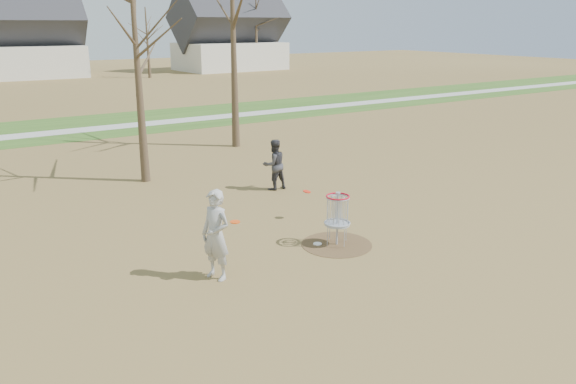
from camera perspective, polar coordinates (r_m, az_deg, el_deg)
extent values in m
plane|color=brown|center=(14.37, 4.96, -5.34)|extent=(160.00, 160.00, 0.00)
cube|color=#2D5119|center=(32.96, -18.19, 6.50)|extent=(160.00, 8.00, 0.01)
cube|color=#9E9E99|center=(32.00, -17.71, 6.28)|extent=(160.00, 1.50, 0.01)
cylinder|color=#47331E|center=(14.37, 4.96, -5.32)|extent=(1.80, 1.80, 0.01)
imported|color=#A4A4A4|center=(12.24, -7.34, -4.37)|extent=(0.71, 0.86, 2.02)
imported|color=#343338|center=(18.82, -1.42, 2.80)|extent=(0.84, 0.66, 1.71)
cylinder|color=white|center=(14.33, 3.01, -5.28)|extent=(0.22, 0.22, 0.02)
cylinder|color=red|center=(15.91, 1.93, 0.05)|extent=(0.22, 0.22, 0.08)
cylinder|color=#F74B0D|center=(12.19, -5.40, -3.04)|extent=(0.22, 0.22, 0.02)
cylinder|color=#9EA3AD|center=(14.13, 5.03, -2.80)|extent=(0.05, 0.05, 1.35)
cylinder|color=#9EA3AD|center=(14.18, 5.02, -3.28)|extent=(0.64, 0.64, 0.04)
torus|color=#9EA3AD|center=(13.95, 5.09, -0.57)|extent=(0.60, 0.60, 0.04)
torus|color=red|center=(13.94, 5.09, -0.44)|extent=(0.60, 0.60, 0.04)
cone|color=#382B1E|center=(20.02, -15.00, 11.49)|extent=(0.32, 0.32, 7.50)
cone|color=#382B1E|center=(25.37, -5.55, 14.09)|extent=(0.36, 0.36, 8.50)
cone|color=#382B1E|center=(60.95, -14.08, 14.47)|extent=(0.32, 0.32, 7.00)
cone|color=#382B1E|center=(68.63, -3.23, 15.75)|extent=(0.38, 0.38, 8.50)
cube|color=silver|center=(65.37, -24.54, 11.95)|extent=(10.24, 7.34, 3.20)
pyramid|color=#2D2D33|center=(65.26, -24.91, 14.89)|extent=(10.74, 7.36, 3.55)
cube|color=silver|center=(70.39, -5.90, 13.56)|extent=(12.40, 8.62, 3.20)
pyramid|color=#2D2D33|center=(70.29, -5.99, 16.51)|extent=(13.00, 8.65, 4.06)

